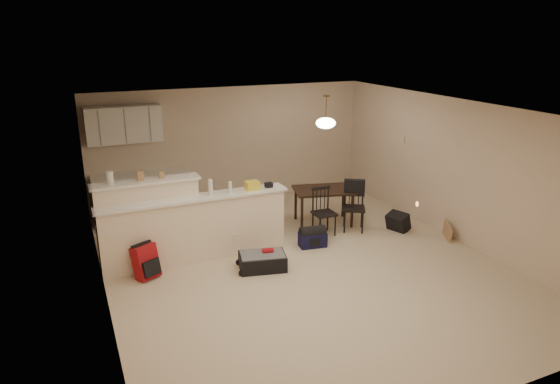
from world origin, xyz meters
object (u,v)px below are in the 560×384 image
navy_duffel (313,239)px  pendant_lamp (326,123)px  dining_table (324,193)px  red_backpack (146,262)px  dining_chair_near (324,212)px  dining_chair_far (354,207)px  black_daypack (398,222)px  suitcase (262,262)px

navy_duffel → pendant_lamp: bearing=60.6°
dining_table → navy_duffel: size_ratio=2.72×
red_backpack → navy_duffel: red_backpack is taller
dining_chair_near → dining_chair_far: dining_chair_far is taller
dining_table → navy_duffel: bearing=-113.5°
dining_chair_near → dining_chair_far: bearing=-2.7°
red_backpack → black_daypack: red_backpack is taller
dining_table → navy_duffel: (-0.69, -0.90, -0.49)m
navy_duffel → black_daypack: size_ratio=1.24×
dining_chair_far → red_backpack: 3.92m
pendant_lamp → red_backpack: size_ratio=1.19×
black_daypack → red_backpack: bearing=70.5°
pendant_lamp → dining_table: bearing=-123.7°
suitcase → navy_duffel: (1.13, 0.45, 0.01)m
pendant_lamp → dining_chair_near: bearing=-117.0°
dining_table → black_daypack: size_ratio=3.37×
dining_chair_far → black_daypack: dining_chair_far is taller
pendant_lamp → dining_chair_far: bearing=-57.2°
red_backpack → navy_duffel: 2.86m
dining_chair_near → navy_duffel: bearing=-137.3°
dining_chair_far → dining_chair_near: bearing=-153.7°
suitcase → dining_table: bearing=49.1°
dining_table → pendant_lamp: pendant_lamp is taller
navy_duffel → dining_chair_near: bearing=50.2°
suitcase → red_backpack: size_ratio=1.39×
dining_chair_far → dining_table: bearing=152.6°
dining_table → navy_duffel: 1.23m
dining_table → dining_chair_far: size_ratio=1.37×
red_backpack → pendant_lamp: bearing=-12.3°
pendant_lamp → navy_duffel: bearing=-127.7°
dining_chair_near → navy_duffel: dining_chair_near is taller
dining_table → suitcase: bearing=-129.3°
dining_chair_far → red_backpack: size_ratio=1.79×
dining_chair_far → navy_duffel: size_ratio=1.99×
suitcase → black_daypack: black_daypack is taller
pendant_lamp → red_backpack: (-3.55, -0.90, -1.73)m
suitcase → navy_duffel: bearing=34.3°
dining_table → red_backpack: 3.68m
red_backpack → black_daypack: size_ratio=1.37×
dining_chair_near → black_daypack: bearing=-15.0°
dining_chair_near → suitcase: bearing=-150.9°
suitcase → pendant_lamp: bearing=49.1°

